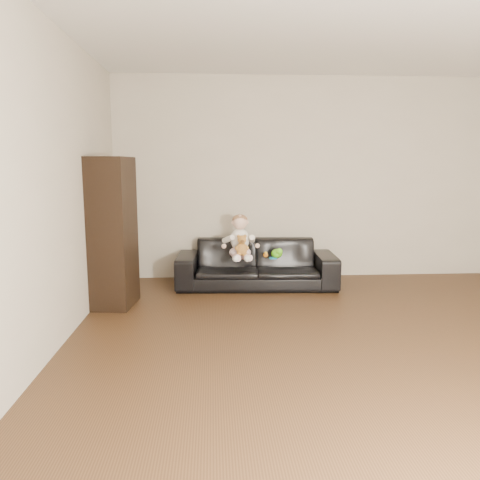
{
  "coord_description": "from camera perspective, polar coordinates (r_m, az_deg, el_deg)",
  "views": [
    {
      "loc": [
        -1.25,
        -3.34,
        1.47
      ],
      "look_at": [
        -0.92,
        2.16,
        0.59
      ],
      "focal_mm": 35.0,
      "sensor_mm": 36.0,
      "label": 1
    }
  ],
  "objects": [
    {
      "name": "cabinet",
      "position": [
        5.03,
        -15.27,
        0.86
      ],
      "size": [
        0.45,
        0.57,
        1.56
      ],
      "primitive_type": "cube",
      "rotation": [
        0.0,
        0.0,
        -0.11
      ],
      "color": "black",
      "rests_on": "floor"
    },
    {
      "name": "teddy_bear",
      "position": [
        5.41,
        0.22,
        -0.68
      ],
      "size": [
        0.15,
        0.15,
        0.25
      ],
      "rotation": [
        0.0,
        0.0,
        0.13
      ],
      "color": "#A46F2F",
      "rests_on": "sofa"
    },
    {
      "name": "toy_green",
      "position": [
        5.62,
        4.5,
        -1.65
      ],
      "size": [
        0.15,
        0.17,
        0.11
      ],
      "primitive_type": "ellipsoid",
      "rotation": [
        0.0,
        0.0,
        -0.07
      ],
      "color": "#5CD819",
      "rests_on": "sofa"
    },
    {
      "name": "toy_blue_disc",
      "position": [
        5.6,
        4.06,
        -2.21
      ],
      "size": [
        0.11,
        0.11,
        0.01
      ],
      "primitive_type": "cylinder",
      "rotation": [
        0.0,
        0.0,
        -0.2
      ],
      "color": "#1888C1",
      "rests_on": "sofa"
    },
    {
      "name": "shelf_item",
      "position": [
        4.99,
        -15.21,
        4.84
      ],
      "size": [
        0.21,
        0.27,
        0.28
      ],
      "primitive_type": "cube",
      "rotation": [
        0.0,
        0.0,
        -0.11
      ],
      "color": "silver",
      "rests_on": "cabinet"
    },
    {
      "name": "baby",
      "position": [
        5.56,
        0.01,
        0.1
      ],
      "size": [
        0.39,
        0.47,
        0.53
      ],
      "rotation": [
        0.0,
        0.0,
        0.25
      ],
      "color": "#FAD3DC",
      "rests_on": "sofa"
    },
    {
      "name": "sofa",
      "position": [
        5.74,
        2.0,
        -2.88
      ],
      "size": [
        1.96,
        0.84,
        0.56
      ],
      "primitive_type": "imported",
      "rotation": [
        0.0,
        0.0,
        -0.05
      ],
      "color": "black",
      "rests_on": "floor"
    },
    {
      "name": "wall_left",
      "position": [
        3.57,
        -24.03,
        5.57
      ],
      "size": [
        0.0,
        5.5,
        5.5
      ],
      "primitive_type": "plane",
      "rotation": [
        1.57,
        0.0,
        1.57
      ],
      "color": "#B6AC98",
      "rests_on": "ground"
    },
    {
      "name": "floor",
      "position": [
        3.86,
        16.26,
        -13.7
      ],
      "size": [
        5.5,
        5.5,
        0.0
      ],
      "primitive_type": "plane",
      "color": "#412A17",
      "rests_on": "ground"
    },
    {
      "name": "toy_rattle",
      "position": [
        5.65,
        3.15,
        -1.84
      ],
      "size": [
        0.07,
        0.07,
        0.06
      ],
      "primitive_type": "sphere",
      "rotation": [
        0.0,
        0.0,
        0.14
      ],
      "color": "#C86C17",
      "rests_on": "sofa"
    },
    {
      "name": "wall_back",
      "position": [
        6.22,
        8.24,
        7.42
      ],
      "size": [
        5.0,
        0.0,
        5.0
      ],
      "primitive_type": "plane",
      "rotation": [
        1.57,
        0.0,
        0.0
      ],
      "color": "#B6AC98",
      "rests_on": "ground"
    }
  ]
}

